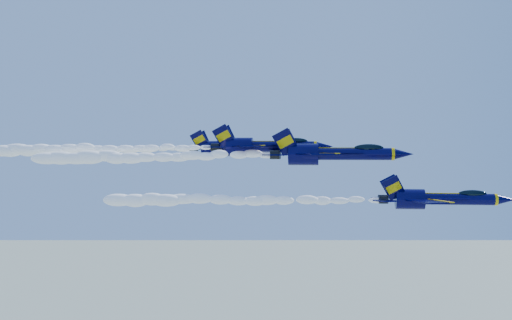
# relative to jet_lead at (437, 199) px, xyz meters

# --- Properties ---
(jet_lead) EXTENTS (16.51, 13.54, 6.13)m
(jet_lead) POSITION_rel_jet_lead_xyz_m (0.00, 0.00, 0.00)
(jet_lead) COLOR #040233
(smoke_trail_jet_lead) EXTENTS (35.42, 1.84, 1.66)m
(smoke_trail_jet_lead) POSITION_rel_jet_lead_xyz_m (-24.76, 0.00, -0.40)
(smoke_trail_jet_lead) COLOR white
(jet_second) EXTENTS (19.98, 16.39, 7.43)m
(jet_second) POSITION_rel_jet_lead_xyz_m (-12.95, 8.15, 5.59)
(jet_second) COLOR #040233
(smoke_trail_jet_second) EXTENTS (35.42, 2.23, 2.00)m
(smoke_trail_jet_second) POSITION_rel_jet_lead_xyz_m (-39.20, 8.15, 5.16)
(smoke_trail_jet_second) COLOR white
(jet_third) EXTENTS (18.28, 14.99, 6.79)m
(jet_third) POSITION_rel_jet_lead_xyz_m (-23.07, 12.06, 6.70)
(jet_third) COLOR #040233
(smoke_trail_jet_third) EXTENTS (35.42, 2.04, 1.83)m
(smoke_trail_jet_third) POSITION_rel_jet_lead_xyz_m (-48.59, 12.06, 6.29)
(smoke_trail_jet_third) COLOR white
(jet_fourth) EXTENTS (16.55, 13.57, 6.15)m
(jet_fourth) POSITION_rel_jet_lead_xyz_m (-29.23, 20.20, 6.50)
(jet_fourth) COLOR #040233
(smoke_trail_jet_fourth) EXTENTS (35.42, 1.84, 1.66)m
(smoke_trail_jet_fourth) POSITION_rel_jet_lead_xyz_m (-54.01, 20.20, 6.10)
(smoke_trail_jet_fourth) COLOR white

